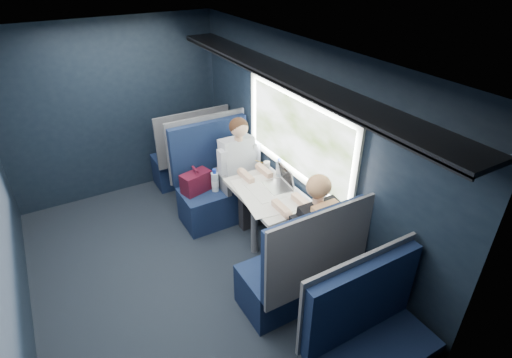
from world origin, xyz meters
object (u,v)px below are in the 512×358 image
seat_row_front (190,157)px  seat_bay_near (217,186)px  seat_row_back (369,348)px  laptop (281,181)px  cup (267,166)px  man (242,166)px  bottle_small (279,169)px  seat_bay_far (298,272)px  woman (312,227)px  table (267,199)px

seat_row_front → seat_bay_near: bearing=-90.9°
seat_row_back → laptop: (0.39, 1.84, 0.40)m
cup → laptop: bearing=-98.1°
man → bottle_small: man is taller
seat_bay_far → woman: 0.43m
woman → bottle_small: size_ratio=5.88×
seat_row_front → laptop: (0.39, -1.76, 0.40)m
table → woman: size_ratio=0.76×
man → cup: man is taller
seat_bay_far → cup: bearing=71.2°
seat_bay_near → seat_bay_far: 1.75m
man → laptop: size_ratio=3.91×
seat_bay_near → seat_row_back: size_ratio=1.09×
bottle_small → laptop: bearing=-115.3°
bottle_small → cup: bottle_small is taller
seat_bay_near → seat_row_front: seat_bay_near is taller
table → seat_bay_near: size_ratio=0.79×
seat_row_front → laptop: bearing=-77.5°
seat_bay_far → woman: bearing=33.8°
seat_bay_near → cup: seat_bay_near is taller
seat_bay_near → bottle_small: seat_bay_near is taller
cup → man: bearing=127.3°
table → seat_bay_near: bearing=102.7°
woman → cup: 1.17m
seat_row_back → laptop: bearing=78.0°
bottle_small → table: bearing=-142.2°
seat_row_back → laptop: seat_row_back is taller
table → seat_bay_far: (-0.18, -0.87, -0.25)m
bottle_small → woman: bearing=-103.8°
man → woman: size_ratio=1.00×
woman → seat_row_front: bearing=95.7°
man → woman: (0.00, -1.41, 0.01)m
seat_bay_near → seat_bay_far: bearing=-89.5°
seat_bay_near → seat_row_back: (0.01, -2.67, -0.01)m
table → seat_row_back: size_ratio=0.86×
seat_bay_near → woman: bearing=-80.5°
seat_bay_far → bottle_small: size_ratio=5.60×
seat_row_front → seat_row_back: 3.59m
seat_bay_far → bottle_small: (0.48, 1.11, 0.43)m
seat_bay_far → cup: size_ratio=12.90×
seat_bay_far → seat_row_back: 0.92m
table → seat_row_back: (-0.18, -1.80, -0.25)m
seat_bay_near → cup: 0.73m
seat_row_back → woman: 1.16m
seat_bay_near → cup: size_ratio=12.90×
cup → seat_row_front: bearing=108.2°
man → seat_row_front: bearing=102.8°
seat_row_front → bottle_small: 1.69m
cup → bottle_small: bearing=-81.0°
laptop → seat_row_front: bearing=102.5°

